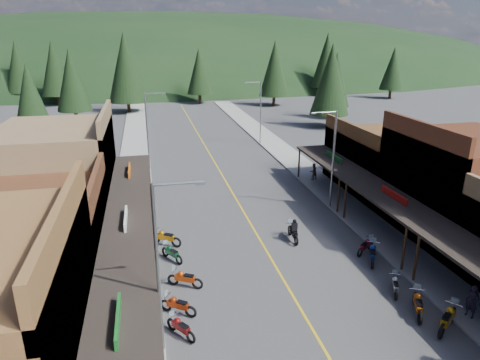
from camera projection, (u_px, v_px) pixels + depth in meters
ground at (275, 266)px, 26.23m from camera, size 220.00×220.00×0.00m
centerline at (219, 170)px, 44.70m from camera, size 0.15×90.00×0.01m
sidewalk_west at (134, 175)px, 42.89m from camera, size 3.40×94.00×0.15m
sidewalk_east at (298, 165)px, 46.47m from camera, size 3.40×94.00×0.15m
shop_west_2 at (35, 239)px, 24.16m from camera, size 10.90×9.00×6.20m
shop_west_3 at (61, 172)px, 32.70m from camera, size 10.90×10.20×8.20m
shop_east_2 at (461, 187)px, 29.49m from camera, size 10.90×9.00×8.20m
shop_east_3 at (385, 162)px, 38.67m from camera, size 10.90×10.20×6.20m
streetlight_0 at (161, 263)px, 17.82m from camera, size 2.16×0.18×8.00m
streetlight_1 at (148, 128)px, 43.68m from camera, size 2.16×0.18×8.00m
streetlight_2 at (332, 155)px, 33.60m from camera, size 2.16×0.18×8.00m
streetlight_3 at (259, 110)px, 53.93m from camera, size 2.16×0.18×8.00m
ridge_hill at (163, 75)px, 150.95m from camera, size 310.00×140.00×60.00m
pine_1 at (54, 68)px, 83.63m from camera, size 5.88×5.88×12.50m
pine_2 at (126, 67)px, 75.18m from camera, size 6.72×6.72×14.00m
pine_3 at (199, 71)px, 85.93m from camera, size 5.04×5.04×11.00m
pine_4 at (275, 68)px, 83.02m from camera, size 5.88×5.88×12.50m
pine_5 at (327, 60)px, 97.14m from camera, size 6.72×6.72×14.00m
pine_6 at (393, 68)px, 92.70m from camera, size 5.04×5.04×11.00m
pine_7 at (18, 67)px, 87.53m from camera, size 5.88×5.88×12.50m
pine_8 at (30, 94)px, 56.73m from camera, size 4.48×4.48×10.00m
pine_9 at (336, 80)px, 70.67m from camera, size 4.93×4.93×10.80m
pine_10 at (72, 80)px, 66.53m from camera, size 5.38×5.38×11.60m
pine_11 at (331, 79)px, 63.12m from camera, size 5.82×5.82×12.40m
bike_west_5 at (181, 327)px, 19.97m from camera, size 1.63×1.92×1.09m
bike_west_6 at (178, 304)px, 21.55m from camera, size 2.06×1.70×1.16m
bike_west_7 at (185, 278)px, 23.88m from camera, size 2.15×1.59×1.18m
bike_west_8 at (172, 252)px, 26.72m from camera, size 1.63×2.04×1.14m
bike_west_9 at (165, 237)px, 28.59m from camera, size 2.32×1.85×1.30m
bike_east_4 at (448, 318)px, 20.41m from camera, size 2.34×2.00×1.33m
bike_east_5 at (418, 303)px, 21.53m from camera, size 1.64×2.33×1.27m
bike_east_6 at (395, 285)px, 23.35m from camera, size 1.37×1.95×1.06m
bike_east_7 at (373, 253)px, 26.52m from camera, size 1.73×2.36×1.30m
bike_east_8 at (366, 246)px, 27.63m from camera, size 1.95×1.58×1.09m
rider_on_bike at (293, 231)px, 29.34m from camera, size 0.83×2.21×1.66m
pedestrian_east_a at (472, 301)px, 21.04m from camera, size 0.61×0.74×1.75m
pedestrian_east_b at (313, 171)px, 41.24m from camera, size 0.88×0.66×1.62m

